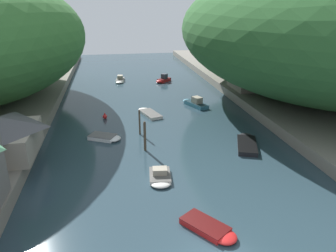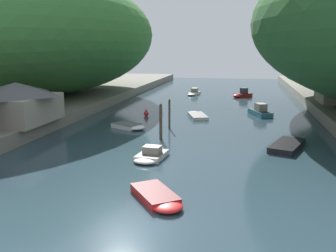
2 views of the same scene
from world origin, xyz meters
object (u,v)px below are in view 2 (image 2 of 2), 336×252
Objects in this scene: boat_mid_channel at (150,156)px; channel_buoy_near at (146,113)px; boat_white_cruiser at (158,198)px; boat_near_quay at (289,144)px; boat_open_rowboat at (259,111)px; boat_far_upstream at (242,95)px; boathouse_shed at (17,102)px; boat_small_dinghy at (197,115)px; boat_cabin_cruiser at (130,126)px; person_on_quay at (36,109)px; boat_red_skiff at (194,93)px.

channel_buoy_near is (-5.26, 18.86, 0.07)m from boat_mid_channel.
boat_white_cruiser is 0.69× the size of boat_near_quay.
boat_near_quay is at bearing -103.88° from boat_open_rowboat.
boat_far_upstream is at bearing -93.57° from boat_mid_channel.
boathouse_shed is 22.23m from boat_small_dinghy.
boat_white_cruiser is 17.09m from boat_near_quay.
boat_cabin_cruiser is 2.63× the size of person_on_quay.
boat_open_rowboat reaches higher than boat_near_quay.
boat_white_cruiser is at bearing 113.33° from boat_mid_channel.
boat_open_rowboat is 24.75m from boat_mid_channel.
boat_open_rowboat is 18.00m from boat_far_upstream.
boat_near_quay reaches higher than boat_small_dinghy.
channel_buoy_near is at bearing -21.98° from person_on_quay.
boat_near_quay is 1.71× the size of boat_mid_channel.
boat_cabin_cruiser is at bearing 113.92° from boat_far_upstream.
boat_open_rowboat is 6.12× the size of channel_buoy_near.
boat_far_upstream reaches higher than boat_mid_channel.
boat_open_rowboat is 22.93m from boat_red_skiff.
boat_red_skiff is at bearing 80.82° from boat_small_dinghy.
boat_small_dinghy is at bearing -87.62° from boat_mid_channel.
boat_red_skiff is at bearing 82.44° from channel_buoy_near.
boat_red_skiff is (13.21, 37.29, -3.13)m from boathouse_shed.
boat_small_dinghy is at bearing 105.95° from boat_red_skiff.
boat_open_rowboat is at bearing 15.54° from channel_buoy_near.
boat_cabin_cruiser is at bearing 28.17° from boathouse_shed.
boat_cabin_cruiser is (10.20, 5.46, -3.24)m from boathouse_shed.
boat_far_upstream is 0.96× the size of boat_mid_channel.
boathouse_shed reaches higher than person_on_quay.
person_on_quay is (-17.40, 16.54, 2.13)m from boat_white_cruiser.
boat_mid_channel is at bearing 126.28° from boat_far_upstream.
boat_white_cruiser is at bearing 49.89° from boat_cabin_cruiser.
channel_buoy_near is at bearing 53.07° from boathouse_shed.
boat_near_quay is at bearing -144.97° from boat_mid_channel.
boathouse_shed is 1.64× the size of boat_red_skiff.
boat_mid_channel is at bearing 100.28° from boat_red_skiff.
channel_buoy_near is (-12.27, -21.91, -0.13)m from boat_far_upstream.
boat_white_cruiser is at bearing -101.53° from boat_near_quay.
boat_cabin_cruiser is at bearing -104.46° from boat_white_cruiser.
boat_open_rowboat is at bearing -138.44° from boat_white_cruiser.
boat_near_quay is at bearing 117.91° from boat_red_skiff.
person_on_quay is (-26.35, 1.98, 2.11)m from boat_near_quay.
boat_white_cruiser is (7.63, -19.21, -0.01)m from boat_cabin_cruiser.
boathouse_shed is 2.11× the size of boat_mid_channel.
boat_open_rowboat is 3.50× the size of person_on_quay.
boat_near_quay is at bearing -157.73° from boat_white_cruiser.
boat_cabin_cruiser is 17.23m from boat_near_quay.
channel_buoy_near reaches higher than boat_white_cruiser.
person_on_quay reaches higher than boat_white_cruiser.
person_on_quay reaches higher than boat_open_rowboat.
boat_red_skiff is 36.84m from person_on_quay.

